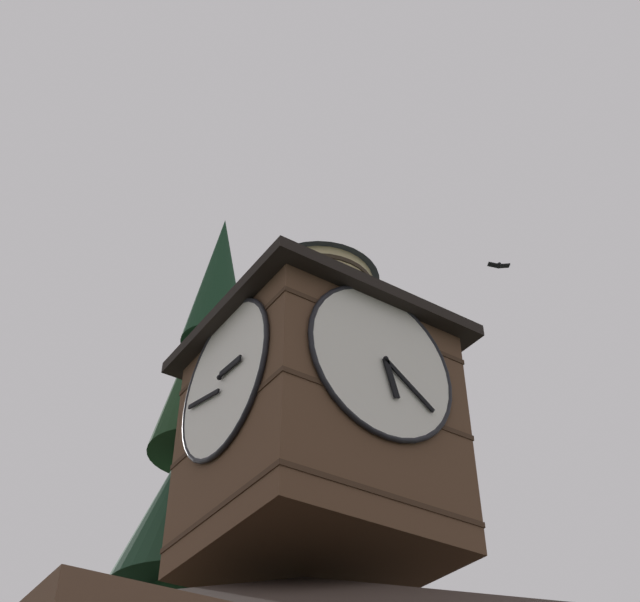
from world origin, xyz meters
TOP-DOWN VIEW (x-y plane):
  - clock_tower at (-0.89, 0.43)m, footprint 4.84×4.84m
  - flying_bird_high at (-6.85, 0.46)m, footprint 0.62×0.42m

SIDE VIEW (x-z plane):
  - clock_tower at x=-0.89m, z-range 6.56..14.23m
  - flying_bird_high at x=-6.85m, z-range 17.05..17.17m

